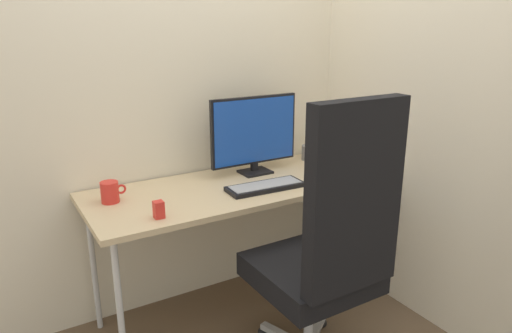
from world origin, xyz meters
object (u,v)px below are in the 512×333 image
Objects in this scene: monitor at (254,133)px; notebook at (344,169)px; pen_holder at (308,152)px; office_chair at (328,247)px; mouse at (328,176)px; desk_clamp_accessory at (159,210)px; coffee_mug at (110,192)px; keyboard at (265,186)px.

monitor reaches higher than notebook.
pen_holder is (0.41, 0.05, -0.18)m from monitor.
monitor is at bearing 82.85° from office_chair.
mouse is 0.93m from desk_clamp_accessory.
monitor is 3.43× the size of pen_holder.
keyboard is at bearing -16.63° from coffee_mug.
monitor is 0.81m from coffee_mug.
monitor is 0.45m from pen_holder.
office_chair is 2.49× the size of monitor.
keyboard is at bearing 159.68° from mouse.
mouse is at bearing 51.48° from office_chair.
keyboard is at bearing 7.70° from desk_clamp_accessory.
monitor reaches higher than keyboard.
desk_clamp_accessory is at bearing 143.47° from office_chair.
keyboard is at bearing 89.31° from office_chair.
mouse is 0.19m from notebook.
mouse is at bearing -111.41° from pen_holder.
mouse reaches higher than keyboard.
office_chair is 0.77m from notebook.
pen_holder reaches higher than mouse.
desk_clamp_accessory is at bearing -153.32° from monitor.
desk_clamp_accessory is (0.13, -0.29, -0.01)m from coffee_mug.
notebook is (0.54, 0.53, 0.11)m from office_chair.
keyboard is 0.73m from coffee_mug.
monitor is at bearing 70.88° from keyboard.
coffee_mug is at bearing -179.82° from notebook.
keyboard is at bearing -148.31° from pen_holder.
office_chair is at bearing -90.69° from keyboard.
monitor reaches higher than mouse.
coffee_mug reaches higher than keyboard.
mouse is 1.09m from coffee_mug.
pen_holder is (0.14, 0.35, 0.03)m from mouse.
office_chair is 3.20× the size of keyboard.
office_chair reaches higher than desk_clamp_accessory.
desk_clamp_accessory is at bearing -66.23° from coffee_mug.
mouse is at bearing -48.01° from monitor.
desk_clamp_accessory is at bearing 168.65° from mouse.
pen_holder is at bearing 58.14° from office_chair.
pen_holder is (0.49, 0.31, 0.03)m from keyboard.
notebook is at bearing -8.20° from coffee_mug.
monitor is (0.09, 0.76, 0.32)m from office_chair.
coffee_mug is (-0.70, 0.71, 0.15)m from office_chair.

